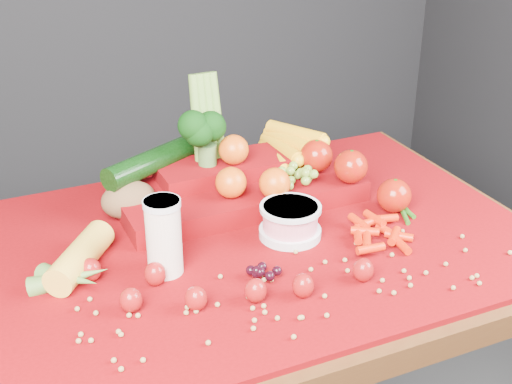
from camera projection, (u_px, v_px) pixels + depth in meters
name	position (u px, v px, depth m)	size (l,w,h in m)	color
table	(260.00, 281.00, 1.46)	(1.10, 0.80, 0.75)	#391D0D
red_cloth	(260.00, 238.00, 1.42)	(1.05, 0.75, 0.01)	#6D0308
milk_glass	(164.00, 234.00, 1.26)	(0.07, 0.07, 0.15)	silver
yogurt_bowl	(290.00, 220.00, 1.40)	(0.12, 0.12, 0.07)	silver
strawberry_scatter	(208.00, 276.00, 1.24)	(0.48, 0.28, 0.05)	maroon
dark_grape_cluster	(265.00, 273.00, 1.27)	(0.06, 0.05, 0.03)	black
soybean_scatter	(308.00, 285.00, 1.25)	(0.84, 0.24, 0.01)	olive
corn_ear	(73.00, 272.00, 1.25)	(0.25, 0.26, 0.06)	gold
potato	(129.00, 200.00, 1.47)	(0.12, 0.08, 0.08)	brown
baby_carrot_pile	(377.00, 234.00, 1.39)	(0.17, 0.17, 0.03)	red
green_bean_pile	(402.00, 204.00, 1.53)	(0.14, 0.12, 0.01)	#215613
produce_mound	(246.00, 175.00, 1.53)	(0.60, 0.38, 0.27)	#6D0308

